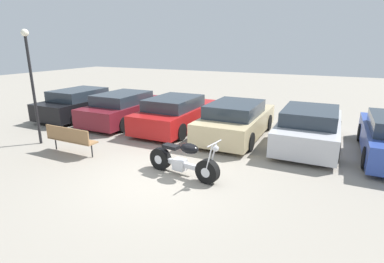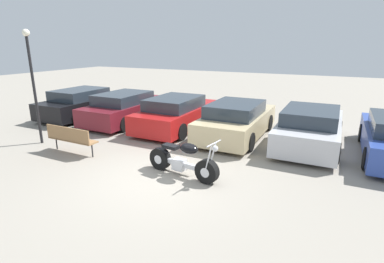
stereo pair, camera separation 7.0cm
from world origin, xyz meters
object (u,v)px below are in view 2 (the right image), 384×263
(motorcycle, at_px, (182,161))
(parked_car_champagne, at_px, (237,120))
(parked_car_black, at_px, (84,103))
(lamp_post, at_px, (32,75))
(parked_car_maroon, at_px, (127,108))
(park_bench, at_px, (70,137))
(parked_car_silver, at_px, (310,128))
(parked_car_red, at_px, (177,113))

(motorcycle, distance_m, parked_car_champagne, 3.95)
(parked_car_black, distance_m, lamp_post, 4.43)
(parked_car_maroon, height_order, park_bench, parked_car_maroon)
(parked_car_champagne, height_order, park_bench, parked_car_champagne)
(parked_car_maroon, height_order, lamp_post, lamp_post)
(parked_car_black, relative_size, parked_car_maroon, 1.00)
(parked_car_black, distance_m, park_bench, 5.34)
(parked_car_maroon, bearing_deg, parked_car_silver, 0.88)
(parked_car_silver, relative_size, lamp_post, 1.17)
(parked_car_black, distance_m, parked_car_silver, 10.12)
(motorcycle, relative_size, lamp_post, 0.56)
(parked_car_maroon, relative_size, park_bench, 2.49)
(motorcycle, height_order, parked_car_silver, parked_car_silver)
(parked_car_silver, bearing_deg, motorcycle, -123.98)
(parked_car_champagne, bearing_deg, motorcycle, -92.94)
(parked_car_maroon, xyz_separation_m, lamp_post, (-0.83, -3.72, 1.74))
(parked_car_maroon, height_order, parked_car_silver, same)
(parked_car_red, distance_m, parked_car_silver, 5.06)
(parked_car_black, height_order, parked_car_red, same)
(parked_car_red, height_order, lamp_post, lamp_post)
(parked_car_silver, bearing_deg, parked_car_maroon, -179.12)
(lamp_post, bearing_deg, motorcycle, -2.15)
(parked_car_black, xyz_separation_m, park_bench, (3.51, -4.03, -0.08))
(parked_car_silver, bearing_deg, parked_car_red, -179.08)
(parked_car_maroon, distance_m, park_bench, 4.16)
(parked_car_black, distance_m, parked_car_red, 5.06)
(parked_car_champagne, height_order, lamp_post, lamp_post)
(park_bench, bearing_deg, parked_car_red, 69.21)
(parked_car_black, relative_size, parked_car_silver, 1.00)
(parked_car_red, distance_m, park_bench, 4.36)
(motorcycle, height_order, park_bench, motorcycle)
(parked_car_maroon, relative_size, lamp_post, 1.17)
(motorcycle, distance_m, parked_car_maroon, 6.26)
(park_bench, bearing_deg, parked_car_silver, 32.20)
(motorcycle, bearing_deg, lamp_post, 177.85)
(parked_car_black, relative_size, parked_car_champagne, 1.00)
(motorcycle, xyz_separation_m, parked_car_maroon, (-4.86, 3.94, 0.21))
(parked_car_silver, height_order, lamp_post, lamp_post)
(parked_car_silver, relative_size, park_bench, 2.49)
(parked_car_champagne, xyz_separation_m, park_bench, (-4.08, -4.05, -0.08))
(parked_car_black, height_order, parked_car_silver, same)
(parked_car_red, relative_size, lamp_post, 1.17)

